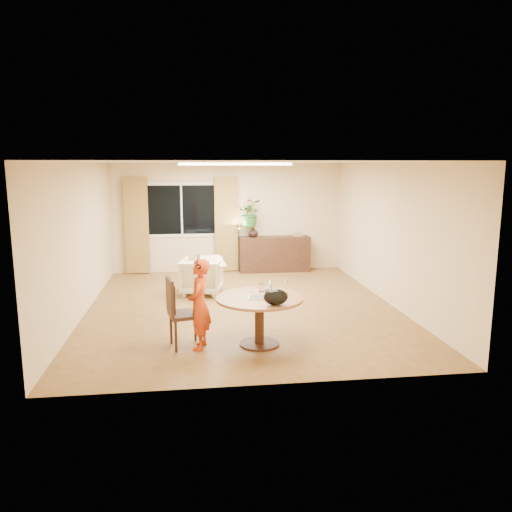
{
  "coord_description": "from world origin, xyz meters",
  "views": [
    {
      "loc": [
        -0.88,
        -8.69,
        2.56
      ],
      "look_at": [
        0.23,
        -0.2,
        0.98
      ],
      "focal_mm": 35.0,
      "sensor_mm": 36.0,
      "label": 1
    }
  ],
  "objects_px": {
    "dining_table": "(259,307)",
    "sideboard": "(274,254)",
    "child": "(199,304)",
    "dining_chair": "(185,312)",
    "armchair": "(202,276)"
  },
  "relations": [
    {
      "from": "dining_table",
      "to": "sideboard",
      "type": "relative_size",
      "value": 0.73
    },
    {
      "from": "dining_table",
      "to": "child",
      "type": "distance_m",
      "value": 0.85
    },
    {
      "from": "dining_chair",
      "to": "child",
      "type": "bearing_deg",
      "value": -37.01
    },
    {
      "from": "dining_table",
      "to": "dining_chair",
      "type": "bearing_deg",
      "value": 176.13
    },
    {
      "from": "child",
      "to": "dining_chair",
      "type": "bearing_deg",
      "value": -103.3
    },
    {
      "from": "dining_chair",
      "to": "sideboard",
      "type": "xyz_separation_m",
      "value": [
        2.09,
        4.86,
        -0.08
      ]
    },
    {
      "from": "armchair",
      "to": "child",
      "type": "bearing_deg",
      "value": 99.73
    },
    {
      "from": "armchair",
      "to": "dining_table",
      "type": "bearing_deg",
      "value": 115.55
    },
    {
      "from": "dining_table",
      "to": "armchair",
      "type": "distance_m",
      "value": 3.11
    },
    {
      "from": "child",
      "to": "armchair",
      "type": "height_order",
      "value": "child"
    },
    {
      "from": "dining_table",
      "to": "child",
      "type": "bearing_deg",
      "value": -178.72
    },
    {
      "from": "dining_table",
      "to": "armchair",
      "type": "bearing_deg",
      "value": 104.07
    },
    {
      "from": "sideboard",
      "to": "child",
      "type": "bearing_deg",
      "value": -110.89
    },
    {
      "from": "armchair",
      "to": "sideboard",
      "type": "relative_size",
      "value": 0.46
    },
    {
      "from": "dining_chair",
      "to": "armchair",
      "type": "distance_m",
      "value": 2.96
    }
  ]
}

